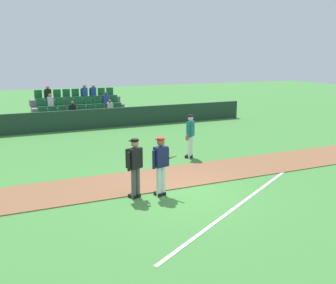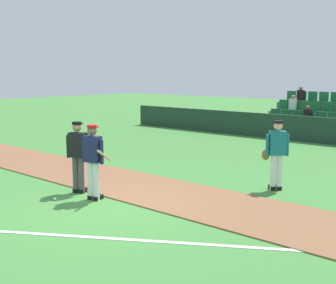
# 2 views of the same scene
# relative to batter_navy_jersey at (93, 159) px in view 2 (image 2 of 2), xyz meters

# --- Properties ---
(ground_plane) EXTENTS (80.00, 80.00, 0.00)m
(ground_plane) POSITION_rel_batter_navy_jersey_xyz_m (0.43, -0.05, -0.97)
(ground_plane) COLOR #42843A
(infield_dirt_path) EXTENTS (28.00, 2.35, 0.03)m
(infield_dirt_path) POSITION_rel_batter_navy_jersey_xyz_m (0.43, 1.47, -0.95)
(infield_dirt_path) COLOR brown
(infield_dirt_path) RESTS_ON ground
(foul_line_chalk) EXTENTS (10.33, 6.29, 0.01)m
(foul_line_chalk) POSITION_rel_batter_navy_jersey_xyz_m (3.43, -0.55, -0.96)
(foul_line_chalk) COLOR white
(foul_line_chalk) RESTS_ON ground
(dugout_fence) EXTENTS (20.00, 0.16, 1.11)m
(dugout_fence) POSITION_rel_batter_navy_jersey_xyz_m (0.43, 11.50, -0.41)
(dugout_fence) COLOR #1E3828
(dugout_fence) RESTS_ON ground
(stadium_bleachers) EXTENTS (5.55, 2.95, 2.30)m
(stadium_bleachers) POSITION_rel_batter_navy_jersey_xyz_m (0.44, 13.38, -0.34)
(stadium_bleachers) COLOR slate
(stadium_bleachers) RESTS_ON ground
(batter_navy_jersey) EXTENTS (0.74, 0.72, 1.76)m
(batter_navy_jersey) POSITION_rel_batter_navy_jersey_xyz_m (0.00, 0.00, 0.00)
(batter_navy_jersey) COLOR white
(batter_navy_jersey) RESTS_ON ground
(umpire_home_plate) EXTENTS (0.54, 0.43, 1.76)m
(umpire_home_plate) POSITION_rel_batter_navy_jersey_xyz_m (-0.76, 0.16, 0.03)
(umpire_home_plate) COLOR #4C4C4C
(umpire_home_plate) RESTS_ON ground
(runner_teal_jersey) EXTENTS (0.57, 0.50, 1.76)m
(runner_teal_jersey) POSITION_rel_batter_navy_jersey_xyz_m (2.81, 3.52, -0.01)
(runner_teal_jersey) COLOR white
(runner_teal_jersey) RESTS_ON ground
(baseball) EXTENTS (0.07, 0.07, 0.07)m
(baseball) POSITION_rel_batter_navy_jersey_xyz_m (-0.65, -0.63, -0.93)
(baseball) COLOR white
(baseball) RESTS_ON ground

